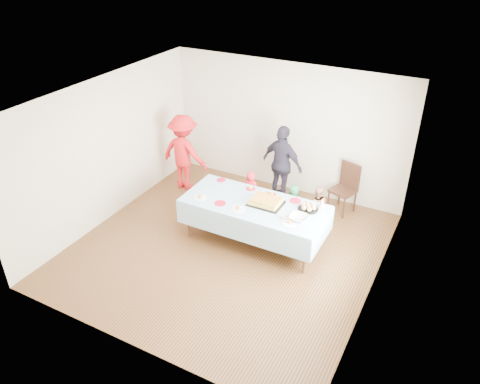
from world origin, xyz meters
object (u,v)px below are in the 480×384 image
object	(u,v)px
birthday_cake	(266,202)
adult_left	(184,153)
dining_chair	(346,185)
party_table	(254,206)

from	to	relation	value
birthday_cake	adult_left	distance (m)	2.56
dining_chair	party_table	bearing A→B (deg)	-103.68
birthday_cake	dining_chair	xyz separation A→B (m)	(0.92, 1.69, -0.28)
dining_chair	birthday_cake	bearing A→B (deg)	-100.15
party_table	dining_chair	distance (m)	2.09
party_table	adult_left	xyz separation A→B (m)	(-2.17, 1.07, 0.09)
adult_left	dining_chair	bearing A→B (deg)	-165.74
party_table	adult_left	bearing A→B (deg)	153.68
dining_chair	adult_left	xyz separation A→B (m)	(-3.28, -0.69, 0.26)
party_table	birthday_cake	size ratio (longest dim) A/B	4.37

